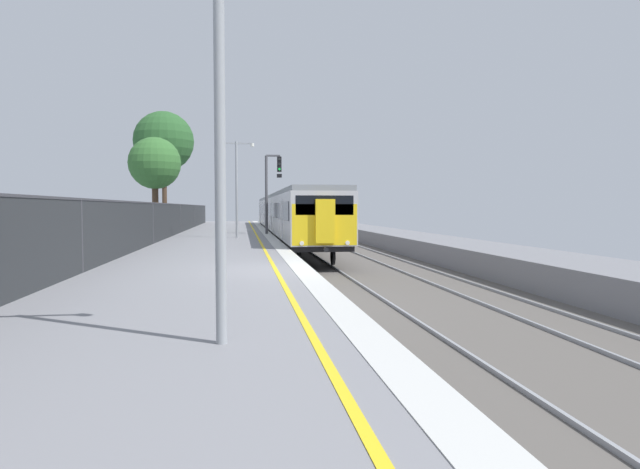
{
  "coord_description": "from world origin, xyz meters",
  "views": [
    {
      "loc": [
        -1.28,
        -15.04,
        1.72
      ],
      "look_at": [
        1.9,
        6.91,
        0.63
      ],
      "focal_mm": 30.56,
      "sensor_mm": 36.0,
      "label": 1
    }
  ],
  "objects_px": {
    "platform_lamp_near": "(219,90)",
    "background_tree_left": "(156,165)",
    "background_tree_centre": "(163,143)",
    "commuter_train_at_platform": "(285,214)",
    "platform_lamp_mid": "(237,181)",
    "signal_gantry": "(270,185)"
  },
  "relations": [
    {
      "from": "platform_lamp_near",
      "to": "background_tree_left",
      "type": "distance_m",
      "value": 31.83
    },
    {
      "from": "background_tree_left",
      "to": "background_tree_centre",
      "type": "bearing_deg",
      "value": 93.89
    },
    {
      "from": "commuter_train_at_platform",
      "to": "background_tree_centre",
      "type": "relative_size",
      "value": 4.33
    },
    {
      "from": "commuter_train_at_platform",
      "to": "platform_lamp_mid",
      "type": "height_order",
      "value": "platform_lamp_mid"
    },
    {
      "from": "commuter_train_at_platform",
      "to": "platform_lamp_mid",
      "type": "distance_m",
      "value": 11.46
    },
    {
      "from": "commuter_train_at_platform",
      "to": "platform_lamp_near",
      "type": "bearing_deg",
      "value": -95.89
    },
    {
      "from": "signal_gantry",
      "to": "platform_lamp_mid",
      "type": "bearing_deg",
      "value": -116.22
    },
    {
      "from": "platform_lamp_near",
      "to": "background_tree_left",
      "type": "xyz_separation_m",
      "value": [
        -5.45,
        31.33,
        1.44
      ]
    },
    {
      "from": "signal_gantry",
      "to": "platform_lamp_mid",
      "type": "xyz_separation_m",
      "value": [
        -2.15,
        -4.37,
        0.02
      ]
    },
    {
      "from": "background_tree_centre",
      "to": "platform_lamp_mid",
      "type": "bearing_deg",
      "value": -66.61
    },
    {
      "from": "signal_gantry",
      "to": "background_tree_centre",
      "type": "xyz_separation_m",
      "value": [
        -8.07,
        9.3,
        3.68
      ]
    },
    {
      "from": "commuter_train_at_platform",
      "to": "platform_lamp_mid",
      "type": "relative_size",
      "value": 7.44
    },
    {
      "from": "commuter_train_at_platform",
      "to": "background_tree_centre",
      "type": "xyz_separation_m",
      "value": [
        -9.55,
        2.98,
        5.64
      ]
    },
    {
      "from": "commuter_train_at_platform",
      "to": "platform_lamp_near",
      "type": "distance_m",
      "value": 35.42
    },
    {
      "from": "signal_gantry",
      "to": "background_tree_left",
      "type": "xyz_separation_m",
      "value": [
        -7.6,
        2.47,
        1.39
      ]
    },
    {
      "from": "platform_lamp_mid",
      "to": "signal_gantry",
      "type": "bearing_deg",
      "value": 63.78
    },
    {
      "from": "commuter_train_at_platform",
      "to": "background_tree_centre",
      "type": "height_order",
      "value": "background_tree_centre"
    },
    {
      "from": "platform_lamp_near",
      "to": "signal_gantry",
      "type": "bearing_deg",
      "value": 85.74
    },
    {
      "from": "platform_lamp_near",
      "to": "platform_lamp_mid",
      "type": "distance_m",
      "value": 24.49
    },
    {
      "from": "signal_gantry",
      "to": "platform_lamp_near",
      "type": "relative_size",
      "value": 0.97
    },
    {
      "from": "platform_lamp_mid",
      "to": "commuter_train_at_platform",
      "type": "bearing_deg",
      "value": 71.23
    },
    {
      "from": "background_tree_left",
      "to": "commuter_train_at_platform",
      "type": "bearing_deg",
      "value": 22.99
    }
  ]
}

